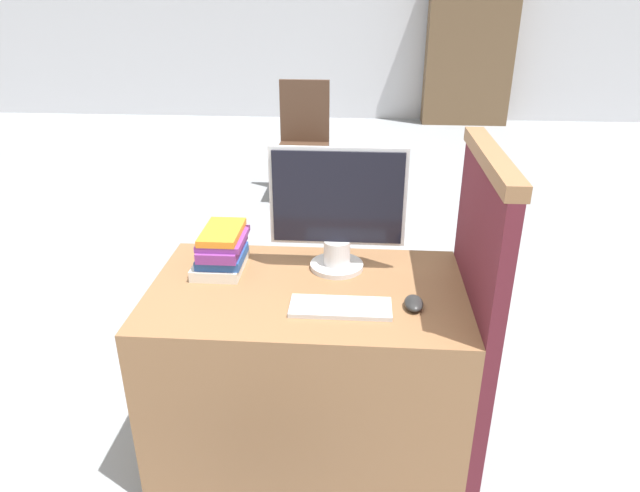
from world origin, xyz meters
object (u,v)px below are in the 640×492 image
object	(u,v)px
far_chair	(304,135)
monitor	(338,211)
mouse	(414,303)
book_stack	(222,250)
keyboard	(341,307)

from	to	relation	value
far_chair	monitor	bearing A→B (deg)	-108.04
monitor	mouse	xyz separation A→B (m)	(0.28, -0.29, -0.22)
far_chair	book_stack	bearing A→B (deg)	-116.71
monitor	keyboard	distance (m)	0.40
keyboard	book_stack	size ratio (longest dim) A/B	1.35
mouse	keyboard	bearing A→B (deg)	-173.38
book_stack	far_chair	xyz separation A→B (m)	(0.03, 2.98, -0.28)
monitor	book_stack	size ratio (longest dim) A/B	1.98
book_stack	far_chair	world-z (taller)	far_chair
mouse	far_chair	bearing A→B (deg)	102.28
keyboard	monitor	bearing A→B (deg)	94.93
keyboard	mouse	bearing A→B (deg)	6.62
far_chair	mouse	bearing A→B (deg)	-103.93
mouse	book_stack	world-z (taller)	book_stack
keyboard	book_stack	xyz separation A→B (m)	(-0.48, 0.28, 0.07)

